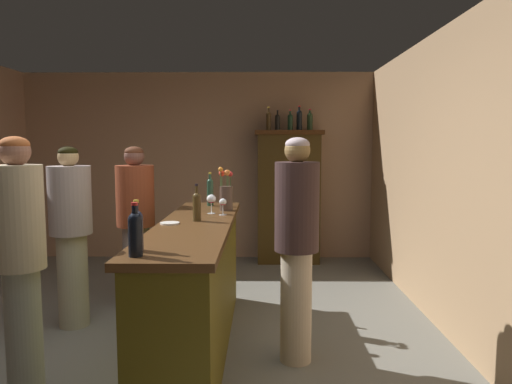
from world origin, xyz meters
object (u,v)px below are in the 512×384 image
wine_bottle_malbec (135,232)px  wine_bottle_rose (210,191)px  display_bottle_left (268,120)px  display_bottle_center (290,121)px  display_bottle_midleft (278,121)px  bartender (297,239)px  wine_glass_mid (211,200)px  wine_bottle_riesling (137,228)px  patron_redhead (71,229)px  patron_in_navy (136,219)px  display_bottle_midright (299,119)px  display_bottle_right (310,121)px  bar_counter (196,285)px  wine_bottle_pinot (197,205)px  wine_glass_front (223,203)px  flower_arrangement (226,194)px  cheese_plate (170,223)px  patron_by_cabinet (20,256)px  display_cabinet (288,194)px

wine_bottle_malbec → wine_bottle_rose: (0.17, 2.15, 0.02)m
display_bottle_left → display_bottle_center: size_ratio=1.14×
display_bottle_midleft → bartender: display_bottle_midleft is taller
wine_bottle_malbec → wine_glass_mid: wine_bottle_malbec is taller
wine_bottle_rose → display_bottle_left: bearing=71.4°
wine_bottle_riesling → display_bottle_left: display_bottle_left is taller
patron_redhead → patron_in_navy: same height
wine_bottle_riesling → display_bottle_left: bearing=78.1°
display_bottle_midright → display_bottle_right: display_bottle_midright is taller
patron_redhead → bar_counter: bearing=21.9°
wine_bottle_pinot → wine_glass_front: wine_bottle_pinot is taller
bar_counter → patron_redhead: (-1.17, 0.46, 0.36)m
wine_bottle_pinot → bar_counter: bearing=-93.9°
flower_arrangement → patron_in_navy: size_ratio=0.25×
display_bottle_midright → cheese_plate: bearing=-112.8°
wine_bottle_rose → cheese_plate: wine_bottle_rose is taller
wine_bottle_malbec → display_bottle_left: display_bottle_left is taller
display_bottle_center → patron_in_navy: size_ratio=0.17×
wine_bottle_pinot → patron_redhead: patron_redhead is taller
wine_bottle_rose → wine_bottle_malbec: bearing=-94.5°
wine_glass_mid → wine_glass_front: bearing=-37.4°
patron_by_cabinet → bartender: 1.86m
bar_counter → cheese_plate: 0.55m
display_bottle_left → display_bottle_midright: bearing=0.0°
wine_glass_front → bartender: bartender is taller
wine_bottle_malbec → patron_in_navy: bearing=105.2°
bartender → patron_in_navy: bearing=-46.9°
cheese_plate → patron_redhead: bearing=151.7°
display_bottle_center → patron_redhead: bearing=-131.3°
wine_bottle_pinot → patron_redhead: 1.27m
display_bottle_left → patron_in_navy: 2.50m
wine_glass_mid → display_bottle_midright: size_ratio=0.51×
wine_glass_front → display_bottle_right: display_bottle_right is taller
flower_arrangement → display_bottle_right: 2.48m
flower_arrangement → display_bottle_midright: (0.84, 2.14, 0.81)m
wine_bottle_malbec → wine_bottle_riesling: 0.14m
wine_bottle_riesling → wine_bottle_malbec: bearing=-78.2°
wine_glass_front → bartender: (0.60, -0.61, -0.19)m
patron_in_navy → patron_by_cabinet: 1.82m
bar_counter → wine_bottle_riesling: bearing=-101.0°
wine_bottle_pinot → wine_glass_mid: bearing=80.2°
display_bottle_midleft → patron_in_navy: display_bottle_midleft is taller
wine_glass_front → display_bottle_midleft: display_bottle_midleft is taller
wine_bottle_pinot → display_bottle_midleft: size_ratio=1.09×
display_bottle_right → display_cabinet: bearing=180.0°
patron_redhead → display_bottle_left: bearing=96.2°
display_cabinet → display_bottle_center: 1.00m
wine_bottle_malbec → cheese_plate: size_ratio=2.00×
bar_counter → display_bottle_left: display_bottle_left is taller
display_cabinet → flower_arrangement: bearing=-108.1°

